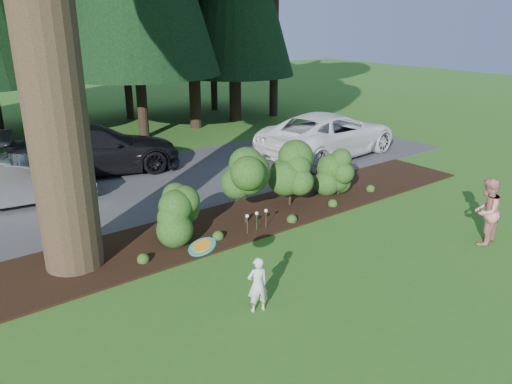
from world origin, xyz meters
TOP-DOWN VIEW (x-y plane):
  - ground at (0.00, 0.00)m, footprint 80.00×80.00m
  - mulch_bed at (0.00, 3.25)m, footprint 16.00×2.50m
  - driveway at (0.00, 7.50)m, footprint 22.00×6.00m
  - shrub_row at (0.77, 3.14)m, footprint 6.53×1.60m
  - lily_cluster at (-0.30, 2.40)m, footprint 0.69×0.09m
  - car_silver_wagon at (-4.64, 8.15)m, footprint 4.38×2.08m
  - car_white_suv at (6.41, 6.52)m, footprint 6.35×3.41m
  - car_dark_suv at (-1.69, 9.80)m, footprint 6.16×3.60m
  - child at (-2.47, -0.46)m, footprint 0.45×0.35m
  - adult at (3.68, -1.43)m, footprint 0.88×0.74m
  - frisbee at (-3.55, -0.34)m, footprint 0.47×0.49m

SIDE VIEW (x-z plane):
  - ground at x=0.00m, z-range 0.00..0.00m
  - driveway at x=0.00m, z-range 0.00..0.03m
  - mulch_bed at x=0.00m, z-range 0.00..0.05m
  - lily_cluster at x=-0.30m, z-range 0.21..0.78m
  - child at x=-2.47m, z-range 0.00..1.10m
  - car_silver_wagon at x=-4.64m, z-range 0.03..1.42m
  - shrub_row at x=0.77m, z-range 0.00..1.61m
  - adult at x=3.68m, z-range 0.00..1.65m
  - car_dark_suv at x=-1.69m, z-range 0.03..1.71m
  - car_white_suv at x=6.41m, z-range 0.03..1.73m
  - frisbee at x=-3.55m, z-range 1.51..1.70m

